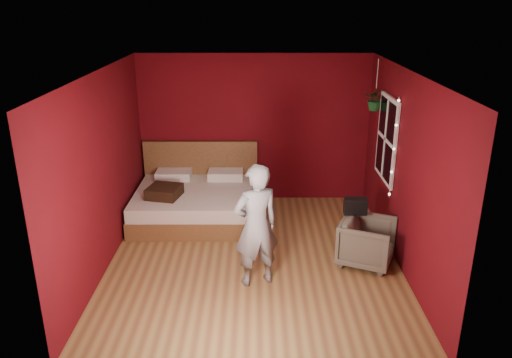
# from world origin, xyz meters

# --- Properties ---
(floor) EXTENTS (4.50, 4.50, 0.00)m
(floor) POSITION_xyz_m (0.00, 0.00, 0.00)
(floor) COLOR olive
(floor) RESTS_ON ground
(room_walls) EXTENTS (4.04, 4.54, 2.62)m
(room_walls) POSITION_xyz_m (0.00, 0.00, 1.68)
(room_walls) COLOR #570910
(room_walls) RESTS_ON ground
(window) EXTENTS (0.05, 0.97, 1.27)m
(window) POSITION_xyz_m (1.97, 0.90, 1.50)
(window) COLOR white
(window) RESTS_ON room_walls
(fairy_lights) EXTENTS (0.04, 0.04, 1.45)m
(fairy_lights) POSITION_xyz_m (1.94, 0.38, 1.50)
(fairy_lights) COLOR silver
(fairy_lights) RESTS_ON room_walls
(bed) EXTENTS (2.00, 1.70, 1.10)m
(bed) POSITION_xyz_m (-0.95, 1.44, 0.29)
(bed) COLOR brown
(bed) RESTS_ON ground
(person) EXTENTS (0.69, 0.57, 1.61)m
(person) POSITION_xyz_m (0.03, -0.63, 0.81)
(person) COLOR slate
(person) RESTS_ON ground
(armchair) EXTENTS (0.93, 0.92, 0.65)m
(armchair) POSITION_xyz_m (1.55, -0.13, 0.32)
(armchair) COLOR #676252
(armchair) RESTS_ON ground
(handbag) EXTENTS (0.32, 0.17, 0.23)m
(handbag) POSITION_xyz_m (1.41, 0.10, 0.76)
(handbag) COLOR black
(handbag) RESTS_ON armchair
(throw_pillow) EXTENTS (0.58, 0.58, 0.17)m
(throw_pillow) POSITION_xyz_m (-1.42, 1.08, 0.59)
(throw_pillow) COLOR black
(throw_pillow) RESTS_ON bed
(hanging_plant) EXTENTS (0.36, 0.33, 0.79)m
(hanging_plant) POSITION_xyz_m (1.88, 1.43, 1.98)
(hanging_plant) COLOR silver
(hanging_plant) RESTS_ON room_walls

